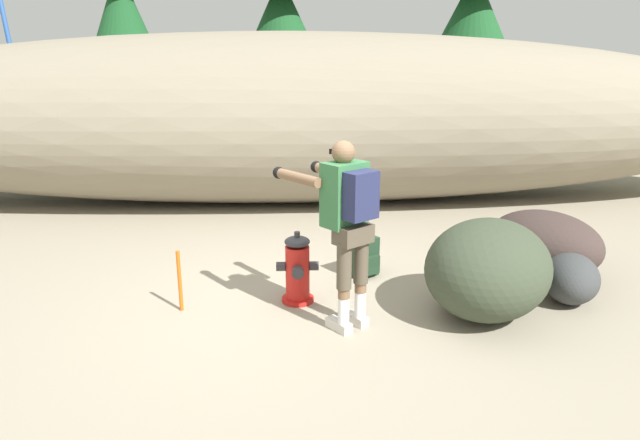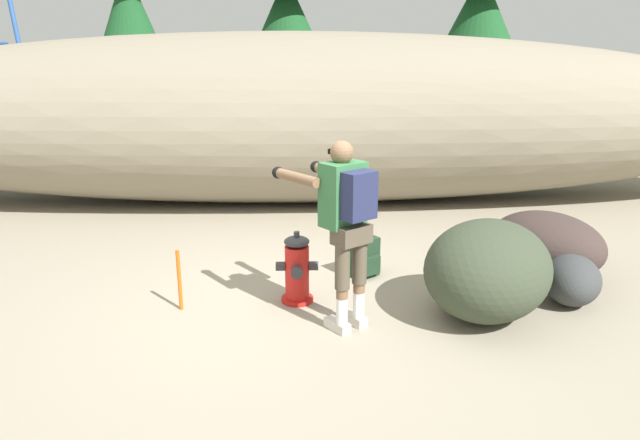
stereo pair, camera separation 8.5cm
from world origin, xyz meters
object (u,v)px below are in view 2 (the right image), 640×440
at_px(survey_stake, 179,280).
at_px(boulder_outlier, 552,233).
at_px(boulder_small, 572,280).
at_px(boulder_mid, 546,244).
at_px(spare_backpack, 364,257).
at_px(boulder_large, 487,270).
at_px(fire_hydrant, 297,270).
at_px(utility_worker, 344,212).

bearing_deg(survey_stake, boulder_outlier, 19.68).
bearing_deg(boulder_small, boulder_mid, 85.67).
bearing_deg(spare_backpack, boulder_small, 34.11).
height_order(spare_backpack, survey_stake, survey_stake).
bearing_deg(boulder_large, spare_backpack, 134.58).
height_order(boulder_mid, boulder_outlier, boulder_mid).
distance_m(fire_hydrant, boulder_mid, 2.82).
bearing_deg(spare_backpack, fire_hydrant, -82.48).
xyz_separation_m(boulder_mid, boulder_outlier, (0.40, 0.74, -0.12)).
xyz_separation_m(boulder_large, survey_stake, (-2.87, 0.23, -0.16)).
distance_m(spare_backpack, boulder_small, 2.10).
distance_m(fire_hydrant, boulder_outlier, 3.44).
bearing_deg(boulder_outlier, boulder_small, -107.05).
distance_m(fire_hydrant, boulder_large, 1.80).
xyz_separation_m(utility_worker, boulder_small, (2.27, 0.41, -0.82)).
bearing_deg(fire_hydrant, survey_stake, -172.41).
distance_m(utility_worker, boulder_outlier, 3.44).
bearing_deg(spare_backpack, boulder_outlier, 72.70).
bearing_deg(spare_backpack, survey_stake, -100.64).
height_order(utility_worker, boulder_mid, utility_worker).
relative_size(boulder_mid, survey_stake, 2.12).
height_order(spare_backpack, boulder_mid, boulder_mid).
bearing_deg(utility_worker, boulder_large, -120.31).
xyz_separation_m(utility_worker, boulder_large, (1.34, 0.16, -0.60)).
bearing_deg(boulder_small, boulder_outlier, 72.95).
distance_m(fire_hydrant, boulder_small, 2.69).
distance_m(boulder_mid, boulder_small, 0.78).
height_order(boulder_small, survey_stake, survey_stake).
bearing_deg(utility_worker, spare_backpack, -52.31).
distance_m(boulder_large, survey_stake, 2.88).
height_order(boulder_large, boulder_small, boulder_large).
relative_size(fire_hydrant, boulder_large, 0.54).
xyz_separation_m(spare_backpack, boulder_mid, (2.01, -0.02, 0.14)).
distance_m(boulder_small, survey_stake, 3.80).
height_order(spare_backpack, boulder_large, boulder_large).
xyz_separation_m(boulder_outlier, survey_stake, (-4.26, -1.53, 0.06)).
relative_size(spare_backpack, boulder_large, 0.35).
bearing_deg(boulder_small, utility_worker, -169.81).
relative_size(boulder_large, boulder_outlier, 2.22).
bearing_deg(boulder_outlier, fire_hydrant, -156.38).
height_order(boulder_mid, boulder_small, boulder_mid).
xyz_separation_m(boulder_large, boulder_mid, (0.99, 1.02, -0.11)).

